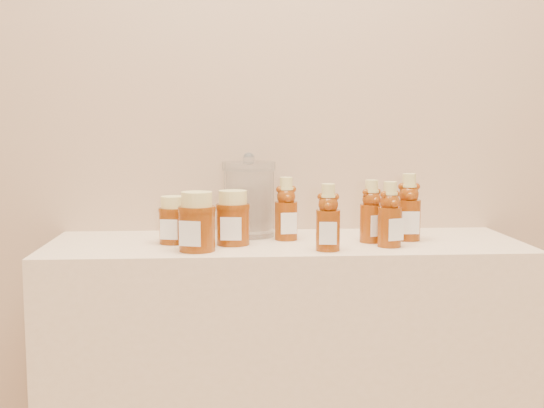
{
  "coord_description": "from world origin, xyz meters",
  "views": [
    {
      "loc": [
        -0.15,
        -0.16,
        1.2
      ],
      "look_at": [
        -0.04,
        1.52,
        1.0
      ],
      "focal_mm": 45.0,
      "sensor_mm": 36.0,
      "label": 1
    }
  ],
  "objects_px": {
    "bear_bottle_back_left": "(286,205)",
    "glass_canister": "(249,196)",
    "bear_bottle_front_left": "(328,213)",
    "honey_jar_left": "(174,220)"
  },
  "relations": [
    {
      "from": "bear_bottle_front_left",
      "to": "honey_jar_left",
      "type": "bearing_deg",
      "value": 170.12
    },
    {
      "from": "bear_bottle_front_left",
      "to": "honey_jar_left",
      "type": "height_order",
      "value": "bear_bottle_front_left"
    },
    {
      "from": "bear_bottle_back_left",
      "to": "glass_canister",
      "type": "bearing_deg",
      "value": 137.71
    },
    {
      "from": "glass_canister",
      "to": "honey_jar_left",
      "type": "bearing_deg",
      "value": -153.26
    },
    {
      "from": "bear_bottle_back_left",
      "to": "glass_canister",
      "type": "xyz_separation_m",
      "value": [
        -0.09,
        0.06,
        0.02
      ]
    },
    {
      "from": "glass_canister",
      "to": "bear_bottle_back_left",
      "type": "bearing_deg",
      "value": -33.74
    },
    {
      "from": "bear_bottle_back_left",
      "to": "bear_bottle_front_left",
      "type": "relative_size",
      "value": 1.02
    },
    {
      "from": "bear_bottle_back_left",
      "to": "bear_bottle_front_left",
      "type": "height_order",
      "value": "bear_bottle_back_left"
    },
    {
      "from": "bear_bottle_front_left",
      "to": "glass_canister",
      "type": "bearing_deg",
      "value": 137.68
    },
    {
      "from": "bear_bottle_back_left",
      "to": "glass_canister",
      "type": "relative_size",
      "value": 0.85
    }
  ]
}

